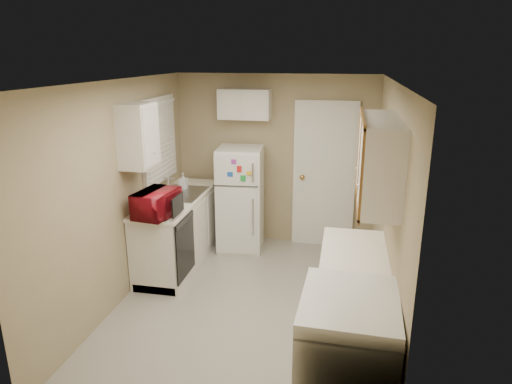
# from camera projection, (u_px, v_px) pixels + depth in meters

# --- Properties ---
(floor) EXTENTS (3.80, 3.80, 0.00)m
(floor) POSITION_uv_depth(u_px,v_px,m) (247.00, 304.00, 5.03)
(floor) COLOR #B3B0A5
(floor) RESTS_ON ground
(ceiling) EXTENTS (3.80, 3.80, 0.00)m
(ceiling) POSITION_uv_depth(u_px,v_px,m) (246.00, 81.00, 4.33)
(ceiling) COLOR white
(ceiling) RESTS_ON floor
(wall_left) EXTENTS (3.80, 3.80, 0.00)m
(wall_left) POSITION_uv_depth(u_px,v_px,m) (121.00, 193.00, 4.94)
(wall_left) COLOR tan
(wall_left) RESTS_ON floor
(wall_right) EXTENTS (3.80, 3.80, 0.00)m
(wall_right) POSITION_uv_depth(u_px,v_px,m) (387.00, 210.00, 4.42)
(wall_right) COLOR tan
(wall_right) RESTS_ON floor
(wall_back) EXTENTS (2.80, 2.80, 0.00)m
(wall_back) POSITION_uv_depth(u_px,v_px,m) (275.00, 161.00, 6.46)
(wall_back) COLOR tan
(wall_back) RESTS_ON floor
(wall_front) EXTENTS (2.80, 2.80, 0.00)m
(wall_front) POSITION_uv_depth(u_px,v_px,m) (183.00, 292.00, 2.90)
(wall_front) COLOR tan
(wall_front) RESTS_ON floor
(left_counter) EXTENTS (0.60, 1.80, 0.90)m
(left_counter) POSITION_uv_depth(u_px,v_px,m) (179.00, 230.00, 5.95)
(left_counter) COLOR silver
(left_counter) RESTS_ON floor
(dishwasher) EXTENTS (0.03, 0.58, 0.72)m
(dishwasher) POSITION_uv_depth(u_px,v_px,m) (185.00, 247.00, 5.32)
(dishwasher) COLOR black
(dishwasher) RESTS_ON floor
(sink) EXTENTS (0.54, 0.74, 0.16)m
(sink) POSITION_uv_depth(u_px,v_px,m) (182.00, 197.00, 5.97)
(sink) COLOR gray
(sink) RESTS_ON left_counter
(microwave) EXTENTS (0.57, 0.37, 0.35)m
(microwave) POSITION_uv_depth(u_px,v_px,m) (157.00, 203.00, 5.09)
(microwave) COLOR maroon
(microwave) RESTS_ON left_counter
(soap_bottle) EXTENTS (0.10, 0.10, 0.22)m
(soap_bottle) POSITION_uv_depth(u_px,v_px,m) (183.00, 182.00, 6.14)
(soap_bottle) COLOR white
(soap_bottle) RESTS_ON left_counter
(window_blinds) EXTENTS (0.10, 0.98, 1.08)m
(window_blinds) POSITION_uv_depth(u_px,v_px,m) (160.00, 140.00, 5.80)
(window_blinds) COLOR silver
(window_blinds) RESTS_ON wall_left
(upper_cabinet_left) EXTENTS (0.30, 0.45, 0.70)m
(upper_cabinet_left) POSITION_uv_depth(u_px,v_px,m) (138.00, 136.00, 4.94)
(upper_cabinet_left) COLOR silver
(upper_cabinet_left) RESTS_ON wall_left
(refrigerator) EXTENTS (0.64, 0.62, 1.45)m
(refrigerator) POSITION_uv_depth(u_px,v_px,m) (241.00, 199.00, 6.31)
(refrigerator) COLOR white
(refrigerator) RESTS_ON floor
(cabinet_over_fridge) EXTENTS (0.70, 0.30, 0.40)m
(cabinet_over_fridge) POSITION_uv_depth(u_px,v_px,m) (245.00, 104.00, 6.17)
(cabinet_over_fridge) COLOR silver
(cabinet_over_fridge) RESTS_ON wall_back
(interior_door) EXTENTS (0.86, 0.06, 2.08)m
(interior_door) POSITION_uv_depth(u_px,v_px,m) (324.00, 176.00, 6.35)
(interior_door) COLOR white
(interior_door) RESTS_ON floor
(right_counter) EXTENTS (0.60, 2.00, 0.90)m
(right_counter) POSITION_uv_depth(u_px,v_px,m) (352.00, 319.00, 3.94)
(right_counter) COLOR silver
(right_counter) RESTS_ON floor
(stove) EXTENTS (0.71, 0.86, 1.02)m
(stove) POSITION_uv_depth(u_px,v_px,m) (346.00, 359.00, 3.34)
(stove) COLOR white
(stove) RESTS_ON floor
(upper_cabinet_right) EXTENTS (0.30, 1.20, 0.70)m
(upper_cabinet_right) POSITION_uv_depth(u_px,v_px,m) (380.00, 160.00, 3.81)
(upper_cabinet_right) COLOR silver
(upper_cabinet_right) RESTS_ON wall_right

